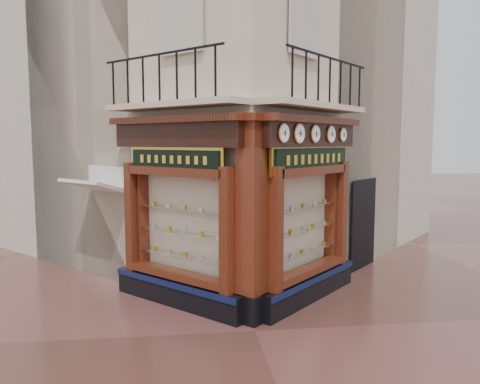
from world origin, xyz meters
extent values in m
plane|color=#4E2C24|center=(0.00, 0.00, 0.00)|extent=(80.00, 80.00, 0.00)
cube|color=beige|center=(0.00, 6.16, 6.00)|extent=(11.31, 11.31, 12.00)
cube|color=#B5AC9E|center=(-2.47, 8.63, 5.50)|extent=(11.31, 11.31, 11.00)
cube|color=#B5AC9E|center=(2.47, 8.63, 5.50)|extent=(11.31, 11.31, 11.00)
cube|color=black|center=(-1.44, 1.54, 0.28)|extent=(2.72, 2.72, 0.55)
cube|color=#0B1338|center=(-1.57, 1.41, 0.49)|extent=(2.50, 2.50, 0.12)
cube|color=#38170A|center=(-0.45, 0.55, 1.77)|extent=(0.37, 0.37, 2.45)
cube|color=#38170A|center=(-2.43, 2.53, 1.77)|extent=(0.37, 0.37, 2.45)
cube|color=beige|center=(-1.20, 1.77, 1.75)|extent=(1.80, 1.80, 2.10)
cube|color=black|center=(-1.42, 1.55, 3.60)|extent=(2.69, 2.69, 0.50)
cube|color=#38170A|center=(-1.47, 1.50, 3.91)|extent=(2.86, 2.86, 0.14)
cube|color=black|center=(1.44, 1.54, 0.28)|extent=(2.72, 2.72, 0.55)
cube|color=#0B1338|center=(1.57, 1.41, 0.49)|extent=(2.50, 2.50, 0.12)
cube|color=#38170A|center=(0.45, 0.55, 1.77)|extent=(0.37, 0.37, 2.45)
cube|color=#38170A|center=(2.43, 2.53, 1.77)|extent=(0.37, 0.37, 2.45)
cube|color=beige|center=(1.20, 1.77, 1.75)|extent=(1.80, 1.80, 2.10)
cube|color=black|center=(1.42, 1.55, 3.60)|extent=(2.69, 2.69, 0.50)
cube|color=#38170A|center=(1.47, 1.50, 3.91)|extent=(2.86, 2.86, 0.14)
cube|color=black|center=(0.00, 0.50, 0.28)|extent=(0.78, 0.78, 0.55)
cube|color=#38170A|center=(0.00, 0.50, 2.20)|extent=(0.64, 0.64, 3.50)
cube|color=#38170A|center=(0.00, 0.50, 3.91)|extent=(0.85, 0.85, 0.14)
cube|color=beige|center=(-1.48, 1.49, 4.20)|extent=(2.97, 2.97, 0.12)
cube|color=black|center=(-1.72, 1.26, 5.15)|extent=(2.36, 2.36, 0.04)
cube|color=beige|center=(1.48, 1.49, 4.20)|extent=(2.97, 2.97, 0.12)
cube|color=black|center=(1.72, 1.26, 5.15)|extent=(2.36, 2.36, 0.04)
cylinder|color=#AF6D3A|center=(0.59, 0.50, 3.62)|extent=(0.30, 0.30, 0.37)
cylinder|color=white|center=(0.61, 0.48, 3.62)|extent=(0.24, 0.24, 0.32)
cube|color=black|center=(0.63, 0.47, 3.62)|extent=(0.02, 0.02, 0.12)
cube|color=black|center=(0.63, 0.47, 3.62)|extent=(0.07, 0.07, 0.01)
cylinder|color=#AF6D3A|center=(0.99, 0.90, 3.62)|extent=(0.32, 0.32, 0.40)
cylinder|color=white|center=(1.01, 0.88, 3.62)|extent=(0.26, 0.26, 0.34)
cube|color=black|center=(1.03, 0.87, 3.62)|extent=(0.02, 0.02, 0.13)
cube|color=black|center=(1.03, 0.87, 3.62)|extent=(0.08, 0.08, 0.01)
cylinder|color=#AF6D3A|center=(1.45, 1.35, 3.62)|extent=(0.30, 0.30, 0.37)
cylinder|color=white|center=(1.47, 1.33, 3.62)|extent=(0.24, 0.24, 0.32)
cube|color=black|center=(1.48, 1.32, 3.62)|extent=(0.02, 0.02, 0.12)
cube|color=black|center=(1.48, 1.32, 3.62)|extent=(0.07, 0.07, 0.01)
cylinder|color=#AF6D3A|center=(1.94, 1.85, 3.62)|extent=(0.31, 0.31, 0.38)
cylinder|color=white|center=(1.97, 1.83, 3.62)|extent=(0.25, 0.25, 0.33)
cube|color=black|center=(1.98, 1.82, 3.62)|extent=(0.02, 0.02, 0.13)
cube|color=black|center=(1.98, 1.82, 3.62)|extent=(0.08, 0.08, 0.01)
cylinder|color=#AF6D3A|center=(2.36, 2.27, 3.62)|extent=(0.27, 0.27, 0.33)
cylinder|color=white|center=(2.38, 2.25, 3.62)|extent=(0.21, 0.21, 0.28)
cube|color=black|center=(2.40, 2.24, 3.62)|extent=(0.02, 0.02, 0.11)
cube|color=black|center=(2.40, 2.24, 3.62)|extent=(0.07, 0.07, 0.01)
cube|color=gold|center=(-1.45, 1.53, 3.10)|extent=(1.92, 1.92, 0.51)
cube|color=black|center=(-1.48, 1.50, 3.10)|extent=(1.79, 1.79, 0.39)
cube|color=gold|center=(1.45, 1.53, 3.10)|extent=(2.27, 2.27, 0.61)
cube|color=black|center=(1.48, 1.50, 3.10)|extent=(2.12, 2.12, 0.46)
camera|label=1|loc=(-1.28, -8.17, 3.46)|focal=35.00mm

